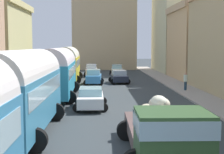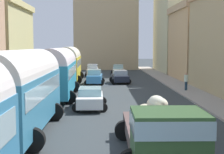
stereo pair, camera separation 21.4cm
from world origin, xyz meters
name	(u,v)px [view 1 (the left image)]	position (x,y,z in m)	size (l,w,h in m)	color
ground_plane	(110,93)	(0.00, 27.00, 0.00)	(154.00, 154.00, 0.00)	#353B3E
sidewalk_left	(29,93)	(-7.25, 27.00, 0.07)	(2.50, 70.00, 0.14)	gray
sidewalk_right	(190,92)	(7.25, 27.00, 0.07)	(2.50, 70.00, 0.14)	#9C958E
building_right_3	(194,42)	(10.89, 38.63, 4.67)	(5.27, 10.46, 9.26)	tan
building_right_4	(176,31)	(11.40, 50.83, 6.57)	(6.38, 12.84, 13.08)	beige
distant_church	(104,27)	(0.00, 58.49, 7.57)	(11.26, 7.68, 20.50)	tan
parked_bus_1	(22,88)	(-4.66, 13.52, 2.24)	(3.38, 9.11, 4.06)	teal
parked_bus_2	(58,70)	(-4.37, 24.66, 2.24)	(3.42, 9.92, 4.05)	teal
parked_bus_3	(68,62)	(-4.63, 36.55, 2.28)	(3.34, 8.61, 4.12)	gold
cargo_truck_0	(164,130)	(1.33, 9.44, 1.18)	(3.26, 6.95, 2.20)	#2F4E29
car_0	(119,77)	(1.29, 35.01, 0.74)	(2.39, 3.86, 1.47)	#1D2231
car_1	(117,70)	(1.60, 45.35, 0.77)	(2.26, 4.25, 1.54)	silver
car_2	(91,98)	(-1.58, 19.84, 0.73)	(2.30, 3.95, 1.44)	white
car_3	(94,77)	(-1.56, 33.84, 0.81)	(2.24, 3.70, 1.65)	#4088CC
car_4	(91,70)	(-2.04, 43.21, 0.84)	(2.16, 3.93, 1.70)	silver
pedestrian_0	(186,81)	(6.99, 27.76, 1.01)	(0.40, 0.40, 1.77)	#1E3548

